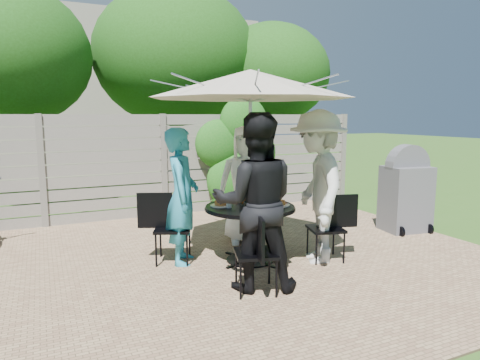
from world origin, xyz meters
name	(u,v)px	position (x,y,z in m)	size (l,w,h in m)	color
backyard_envelope	(107,91)	(0.09, 10.29, 2.61)	(60.00, 60.00, 5.00)	#31591B
patio_table	(250,223)	(0.30, 0.10, 0.50)	(1.43, 1.43, 0.72)	black
umbrella	(250,84)	(0.30, 0.10, 2.18)	(3.17, 3.17, 2.35)	silver
chair_back	(246,223)	(0.67, 0.99, 0.25)	(0.50, 0.63, 0.83)	black
person_back	(246,185)	(0.62, 0.86, 0.85)	(0.83, 0.54, 1.69)	white
chair_left	(172,242)	(-0.59, 0.47, 0.27)	(0.68, 0.56, 0.89)	black
person_left	(182,197)	(-0.47, 0.42, 0.84)	(0.61, 0.40, 1.68)	teal
chair_front	(256,269)	(-0.07, -0.79, 0.26)	(0.52, 0.66, 0.87)	black
person_front	(255,203)	(-0.02, -0.67, 0.93)	(0.90, 0.70, 1.85)	black
chair_right	(326,241)	(1.19, -0.27, 0.25)	(0.65, 0.50, 0.85)	black
person_right	(317,187)	(1.07, -0.22, 0.95)	(1.22, 0.70, 1.89)	silver
plate_back	(248,198)	(0.44, 0.43, 0.74)	(0.26, 0.26, 0.06)	white
plate_left	(221,204)	(-0.03, 0.24, 0.74)	(0.26, 0.26, 0.06)	white
plate_front	(252,210)	(0.16, -0.23, 0.74)	(0.26, 0.26, 0.06)	white
plate_right	(279,204)	(0.63, -0.04, 0.74)	(0.26, 0.26, 0.06)	white
glass_back	(241,196)	(0.30, 0.38, 0.79)	(0.07, 0.07, 0.14)	silver
glass_left	(229,202)	(0.02, 0.10, 0.79)	(0.07, 0.07, 0.14)	silver
glass_front	(260,204)	(0.30, -0.18, 0.79)	(0.07, 0.07, 0.14)	silver
glass_right	(270,198)	(0.58, 0.09, 0.79)	(0.07, 0.07, 0.14)	silver
syrup_jug	(245,199)	(0.26, 0.17, 0.80)	(0.09, 0.09, 0.16)	#59280C
coffee_cup	(257,198)	(0.48, 0.26, 0.78)	(0.08, 0.08, 0.12)	#C6B293
bbq_grill	(406,192)	(3.15, 0.35, 0.63)	(0.74, 0.61, 1.38)	#525256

